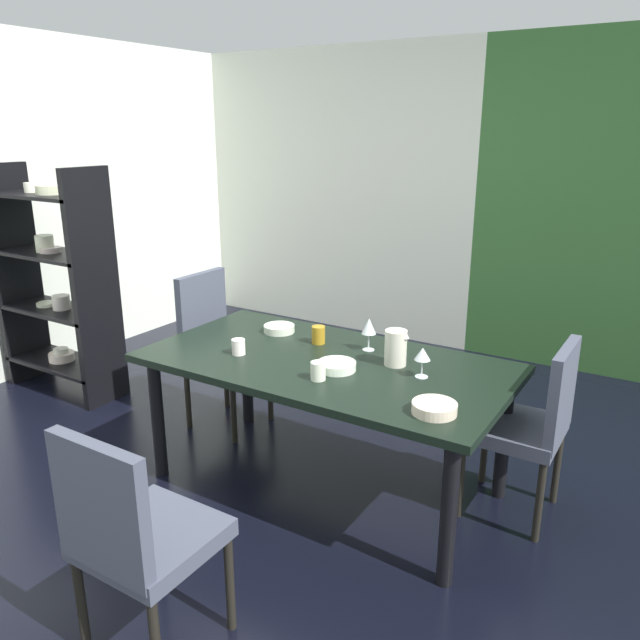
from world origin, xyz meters
TOP-DOWN VIEW (x-y plane):
  - ground_plane at (0.00, 0.00)m, footprint 5.27×5.36m
  - back_panel_interior at (-1.20, 2.63)m, footprint 2.86×0.10m
  - garden_window_panel at (1.43, 2.63)m, footprint 2.41×0.10m
  - dining_table at (0.31, 0.09)m, footprint 1.89×0.99m
  - chair_head_near at (0.35, -1.25)m, footprint 0.44×0.44m
  - chair_right_far at (1.30, 0.39)m, footprint 0.44×0.44m
  - chair_left_far at (-0.69, 0.39)m, footprint 0.44×0.44m
  - display_shelf at (-2.02, 0.19)m, footprint 0.94×0.36m
  - wine_glass_corner at (0.43, 0.34)m, footprint 0.08×0.08m
  - wine_glass_rear at (0.82, 0.14)m, footprint 0.08×0.08m
  - serving_bowl_center at (-0.16, 0.34)m, footprint 0.18×0.18m
  - serving_bowl_right at (1.02, -0.20)m, footprint 0.19×0.19m
  - serving_bowl_near_shelf at (0.43, 0.00)m, footprint 0.19×0.19m
  - cup_front at (0.14, 0.29)m, footprint 0.07×0.07m
  - cup_south at (-0.12, -0.08)m, footprint 0.07×0.07m
  - cup_north at (0.42, -0.15)m, footprint 0.07×0.07m
  - pitcher_west at (0.65, 0.22)m, footprint 0.13×0.11m

SIDE VIEW (x-z plane):
  - ground_plane at x=0.00m, z-range -0.02..0.00m
  - chair_right_far at x=1.30m, z-range 0.06..0.98m
  - chair_head_near at x=0.35m, z-range 0.06..0.99m
  - chair_left_far at x=-0.69m, z-range 0.05..1.05m
  - dining_table at x=0.31m, z-range 0.29..1.02m
  - serving_bowl_center at x=-0.16m, z-range 0.73..0.77m
  - serving_bowl_near_shelf at x=0.43m, z-range 0.73..0.77m
  - serving_bowl_right at x=1.02m, z-range 0.73..0.78m
  - cup_south at x=-0.12m, z-range 0.73..0.81m
  - cup_north at x=0.42m, z-range 0.73..0.82m
  - cup_front at x=0.14m, z-range 0.73..0.83m
  - display_shelf at x=-2.02m, z-range 0.01..1.64m
  - pitcher_west at x=0.65m, z-range 0.73..0.92m
  - wine_glass_rear at x=0.82m, z-range 0.77..0.92m
  - wine_glass_corner at x=0.43m, z-range 0.77..0.95m
  - back_panel_interior at x=-1.20m, z-range 0.00..2.57m
  - garden_window_panel at x=1.43m, z-range 0.00..2.57m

